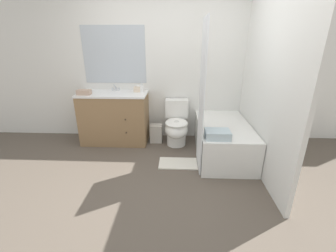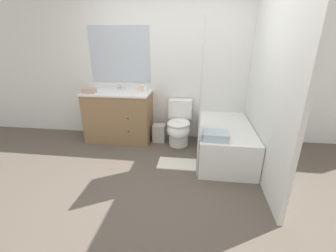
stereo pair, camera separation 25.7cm
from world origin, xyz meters
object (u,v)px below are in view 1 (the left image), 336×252
object	(u,v)px
sink_faucet	(116,89)
hand_towel_folded	(84,92)
toilet	(176,126)
bathtub	(223,139)
bath_towel_folded	(218,134)
bath_mat	(178,163)
vanity_cabinet	(115,117)
wastebasket	(156,133)
tissue_box	(139,89)
soap_dispenser	(142,88)

from	to	relation	value
sink_faucet	hand_towel_folded	xyz separation A→B (m)	(-0.42, -0.34, 0.01)
toilet	bathtub	world-z (taller)	toilet
toilet	bath_towel_folded	distance (m)	1.04
bath_mat	vanity_cabinet	bearing A→B (deg)	145.42
sink_faucet	toilet	xyz separation A→B (m)	(1.07, -0.26, -0.58)
sink_faucet	wastebasket	xyz separation A→B (m)	(0.71, -0.19, -0.75)
hand_towel_folded	bath_towel_folded	size ratio (longest dim) A/B	0.66
wastebasket	bath_towel_folded	bearing A→B (deg)	-46.09
bath_mat	bathtub	bearing A→B (deg)	26.66
bath_towel_folded	bath_mat	distance (m)	0.76
vanity_cabinet	sink_faucet	xyz separation A→B (m)	(-0.00, 0.19, 0.46)
sink_faucet	wastebasket	distance (m)	1.05
tissue_box	bath_towel_folded	distance (m)	1.63
vanity_cabinet	soap_dispenser	distance (m)	0.69
tissue_box	vanity_cabinet	bearing A→B (deg)	-163.44
toilet	wastebasket	size ratio (longest dim) A/B	2.34
bathtub	tissue_box	distance (m)	1.62
soap_dispenser	bath_towel_folded	world-z (taller)	soap_dispenser
toilet	bathtub	distance (m)	0.80
sink_faucet	bath_mat	size ratio (longest dim) A/B	0.26
tissue_box	soap_dispenser	xyz separation A→B (m)	(0.06, -0.05, 0.02)
bath_towel_folded	tissue_box	bearing A→B (deg)	138.54
vanity_cabinet	bathtub	xyz separation A→B (m)	(1.79, -0.42, -0.19)
bathtub	bath_towel_folded	size ratio (longest dim) A/B	4.35
sink_faucet	bathtub	size ratio (longest dim) A/B	0.10
hand_towel_folded	bath_mat	world-z (taller)	hand_towel_folded
hand_towel_folded	bath_mat	distance (m)	1.88
bath_mat	wastebasket	bearing A→B (deg)	117.28
vanity_cabinet	tissue_box	world-z (taller)	tissue_box
wastebasket	hand_towel_folded	size ratio (longest dim) A/B	1.50
bathtub	tissue_box	world-z (taller)	tissue_box
soap_dispenser	hand_towel_folded	size ratio (longest dim) A/B	0.74
wastebasket	hand_towel_folded	bearing A→B (deg)	-172.61
toilet	tissue_box	bearing A→B (deg)	163.10
sink_faucet	bathtub	distance (m)	2.00
soap_dispenser	bath_mat	xyz separation A→B (m)	(0.63, -0.84, -0.93)
soap_dispenser	wastebasket	bearing A→B (deg)	-18.27
tissue_box	bath_towel_folded	world-z (taller)	tissue_box
wastebasket	soap_dispenser	size ratio (longest dim) A/B	2.03
sink_faucet	tissue_box	distance (m)	0.42
bath_mat	sink_faucet	bearing A→B (deg)	139.32
vanity_cabinet	tissue_box	size ratio (longest dim) A/B	7.62
vanity_cabinet	tissue_box	distance (m)	0.64
bathtub	bath_towel_folded	bearing A→B (deg)	-109.63
bathtub	hand_towel_folded	xyz separation A→B (m)	(-2.21, 0.27, 0.66)
vanity_cabinet	bathtub	size ratio (longest dim) A/B	0.82
vanity_cabinet	sink_faucet	bearing A→B (deg)	90.00
hand_towel_folded	sink_faucet	bearing A→B (deg)	38.54
toilet	bath_mat	distance (m)	0.76
sink_faucet	toilet	size ratio (longest dim) A/B	0.19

